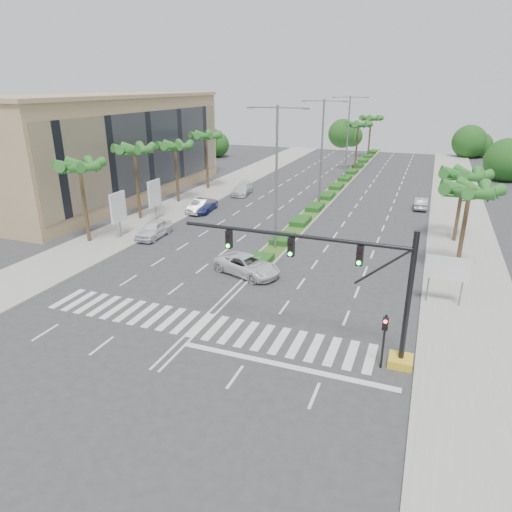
# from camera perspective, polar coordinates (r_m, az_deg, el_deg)

# --- Properties ---
(ground) EXTENTS (160.00, 160.00, 0.00)m
(ground) POSITION_cam_1_polar(r_m,az_deg,el_deg) (27.77, -6.98, -8.57)
(ground) COLOR #333335
(ground) RESTS_ON ground
(footpath_right) EXTENTS (6.00, 120.00, 0.15)m
(footpath_right) POSITION_cam_1_polar(r_m,az_deg,el_deg) (43.52, 24.44, 0.81)
(footpath_right) COLOR gray
(footpath_right) RESTS_ON ground
(footpath_left) EXTENTS (6.00, 120.00, 0.15)m
(footpath_left) POSITION_cam_1_polar(r_m,az_deg,el_deg) (51.05, -11.78, 5.01)
(footpath_left) COLOR gray
(footpath_left) RESTS_ON ground
(median) EXTENTS (2.20, 75.00, 0.20)m
(median) POSITION_cam_1_polar(r_m,az_deg,el_deg) (68.60, 10.85, 9.07)
(median) COLOR gray
(median) RESTS_ON ground
(median_grass) EXTENTS (1.80, 75.00, 0.04)m
(median_grass) POSITION_cam_1_polar(r_m,az_deg,el_deg) (68.58, 10.86, 9.17)
(median_grass) COLOR #34551D
(median_grass) RESTS_ON median
(building) EXTENTS (12.00, 36.00, 12.00)m
(building) POSITION_cam_1_polar(r_m,az_deg,el_deg) (60.92, -17.95, 12.66)
(building) COLOR tan
(building) RESTS_ON ground
(signal_gantry) EXTENTS (12.60, 1.20, 7.20)m
(signal_gantry) POSITION_cam_1_polar(r_m,az_deg,el_deg) (23.64, 13.06, -5.04)
(signal_gantry) COLOR gold
(signal_gantry) RESTS_ON ground
(pedestrian_signal) EXTENTS (0.28, 0.36, 3.00)m
(pedestrian_signal) POSITION_cam_1_polar(r_m,az_deg,el_deg) (23.58, 15.75, -9.25)
(pedestrian_signal) COLOR black
(pedestrian_signal) RESTS_ON ground
(direction_sign) EXTENTS (2.70, 0.11, 3.40)m
(direction_sign) POSITION_cam_1_polar(r_m,az_deg,el_deg) (31.31, 22.79, -1.67)
(direction_sign) COLOR slate
(direction_sign) RESTS_ON ground
(billboard_near) EXTENTS (0.18, 2.10, 4.35)m
(billboard_near) POSITION_cam_1_polar(r_m,az_deg,el_deg) (43.64, -16.86, 5.83)
(billboard_near) COLOR slate
(billboard_near) RESTS_ON ground
(billboard_far) EXTENTS (0.18, 2.10, 4.35)m
(billboard_far) POSITION_cam_1_polar(r_m,az_deg,el_deg) (48.36, -12.58, 7.62)
(billboard_far) COLOR slate
(billboard_far) RESTS_ON ground
(palm_left_near) EXTENTS (4.57, 4.68, 7.55)m
(palm_left_near) POSITION_cam_1_polar(r_m,az_deg,el_deg) (42.65, -21.18, 10.14)
(palm_left_near) COLOR brown
(palm_left_near) RESTS_ON ground
(palm_left_mid) EXTENTS (4.57, 4.68, 7.95)m
(palm_left_mid) POSITION_cam_1_polar(r_m,az_deg,el_deg) (48.77, -14.98, 12.45)
(palm_left_mid) COLOR brown
(palm_left_mid) RESTS_ON ground
(palm_left_far) EXTENTS (4.57, 4.68, 7.35)m
(palm_left_far) POSITION_cam_1_polar(r_m,az_deg,el_deg) (55.48, -10.07, 13.14)
(palm_left_far) COLOR brown
(palm_left_far) RESTS_ON ground
(palm_left_end) EXTENTS (4.57, 4.68, 7.75)m
(palm_left_end) POSITION_cam_1_polar(r_m,az_deg,el_deg) (62.39, -6.26, 14.50)
(palm_left_end) COLOR brown
(palm_left_end) RESTS_ON ground
(palm_right_near) EXTENTS (4.57, 4.68, 7.05)m
(palm_right_near) POSITION_cam_1_polar(r_m,az_deg,el_deg) (36.11, 25.12, 7.09)
(palm_right_near) COLOR brown
(palm_right_near) RESTS_ON ground
(palm_right_far) EXTENTS (4.57, 4.68, 6.75)m
(palm_right_far) POSITION_cam_1_polar(r_m,az_deg,el_deg) (44.00, 24.56, 8.93)
(palm_right_far) COLOR brown
(palm_right_far) RESTS_ON ground
(palm_median_a) EXTENTS (4.57, 4.68, 8.05)m
(palm_median_a) POSITION_cam_1_polar(r_m,az_deg,el_deg) (77.41, 12.65, 15.54)
(palm_median_a) COLOR brown
(palm_median_a) RESTS_ON ground
(palm_median_b) EXTENTS (4.57, 4.68, 8.05)m
(palm_median_b) POSITION_cam_1_polar(r_m,az_deg,el_deg) (92.22, 14.18, 16.18)
(palm_median_b) COLOR brown
(palm_median_b) RESTS_ON ground
(streetlight_near) EXTENTS (5.10, 0.25, 12.00)m
(streetlight_near) POSITION_cam_1_polar(r_m,az_deg,el_deg) (37.75, 2.58, 10.46)
(streetlight_near) COLOR slate
(streetlight_near) RESTS_ON ground
(streetlight_mid) EXTENTS (5.10, 0.25, 12.00)m
(streetlight_mid) POSITION_cam_1_polar(r_m,az_deg,el_deg) (53.00, 8.24, 13.24)
(streetlight_mid) COLOR slate
(streetlight_mid) RESTS_ON ground
(streetlight_far) EXTENTS (5.10, 0.25, 12.00)m
(streetlight_far) POSITION_cam_1_polar(r_m,az_deg,el_deg) (68.59, 11.40, 14.72)
(streetlight_far) COLOR slate
(streetlight_far) RESTS_ON ground
(car_parked_a) EXTENTS (2.12, 4.73, 1.58)m
(car_parked_a) POSITION_cam_1_polar(r_m,az_deg,el_deg) (43.74, -12.67, 3.29)
(car_parked_a) COLOR white
(car_parked_a) RESTS_ON ground
(car_parked_b) EXTENTS (1.87, 4.53, 1.46)m
(car_parked_b) POSITION_cam_1_polar(r_m,az_deg,el_deg) (51.68, -6.87, 6.24)
(car_parked_b) COLOR #A0A0A4
(car_parked_b) RESTS_ON ground
(car_parked_c) EXTENTS (2.73, 5.02, 1.34)m
(car_parked_c) POSITION_cam_1_polar(r_m,az_deg,el_deg) (51.97, -6.71, 6.26)
(car_parked_c) COLOR navy
(car_parked_c) RESTS_ON ground
(car_parked_d) EXTENTS (2.56, 5.09, 1.42)m
(car_parked_d) POSITION_cam_1_polar(r_m,az_deg,el_deg) (59.94, -1.73, 8.37)
(car_parked_d) COLOR silver
(car_parked_d) RESTS_ON ground
(car_crossing) EXTENTS (5.84, 4.12, 1.48)m
(car_crossing) POSITION_cam_1_polar(r_m,az_deg,el_deg) (34.29, -1.12, -1.16)
(car_crossing) COLOR silver
(car_crossing) RESTS_ON ground
(car_right) EXTENTS (1.50, 4.11, 1.35)m
(car_right) POSITION_cam_1_polar(r_m,az_deg,el_deg) (56.18, 19.94, 6.26)
(car_right) COLOR #9E9EA2
(car_right) RESTS_ON ground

